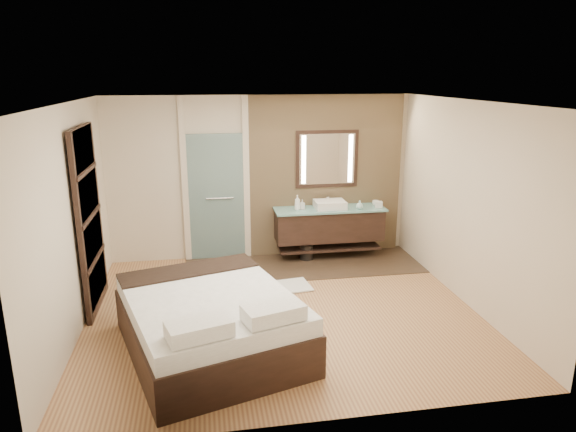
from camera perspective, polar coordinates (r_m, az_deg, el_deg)
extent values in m
plane|color=#905A3C|center=(6.88, -0.59, -10.53)|extent=(5.00, 5.00, 0.00)
cube|color=#36291D|center=(8.42, 1.72, -5.46)|extent=(3.80, 1.30, 0.01)
cube|color=tan|center=(8.73, 4.23, 4.45)|extent=(2.60, 0.08, 2.70)
cube|color=black|center=(8.64, 4.59, -1.00)|extent=(1.80, 0.50, 0.50)
cube|color=black|center=(8.76, 4.53, -3.45)|extent=(1.71, 0.45, 0.04)
cube|color=#8AD3CF|center=(8.55, 4.66, 0.76)|extent=(1.85, 0.55, 0.03)
cube|color=white|center=(8.53, 4.67, 1.28)|extent=(0.50, 0.38, 0.13)
cylinder|color=silver|center=(8.70, 4.37, 1.71)|extent=(0.03, 0.03, 0.18)
cylinder|color=silver|center=(8.64, 4.44, 2.16)|extent=(0.02, 0.10, 0.02)
cube|color=black|center=(8.63, 4.35, 6.34)|extent=(1.06, 0.03, 0.96)
cube|color=white|center=(8.61, 4.38, 6.32)|extent=(0.94, 0.01, 0.84)
cube|color=#FFE4BF|center=(8.52, 1.76, 6.26)|extent=(0.07, 0.01, 0.80)
cube|color=#FFE4BF|center=(8.71, 6.95, 6.36)|extent=(0.07, 0.01, 0.80)
cube|color=#9CC5C5|center=(8.54, -7.95, 2.03)|extent=(0.90, 0.05, 2.10)
cylinder|color=silver|center=(8.49, -7.60, 1.96)|extent=(0.45, 0.03, 0.03)
cube|color=beige|center=(8.48, -11.41, 3.86)|extent=(0.10, 0.08, 2.70)
cube|color=beige|center=(8.51, -4.65, 4.15)|extent=(0.10, 0.08, 2.70)
cube|color=black|center=(7.10, -21.20, -0.42)|extent=(0.06, 1.20, 2.40)
cube|color=beige|center=(7.35, -20.42, -6.65)|extent=(0.02, 1.06, 0.52)
cube|color=beige|center=(7.16, -20.85, -2.29)|extent=(0.02, 1.06, 0.52)
cube|color=beige|center=(7.01, -21.31, 2.29)|extent=(0.02, 1.06, 0.52)
cube|color=beige|center=(6.91, -21.79, 7.03)|extent=(0.02, 1.06, 0.52)
cube|color=black|center=(5.97, -8.54, -12.45)|extent=(2.28, 2.57, 0.47)
cube|color=silver|center=(5.82, -8.68, -9.54)|extent=(2.21, 2.50, 0.19)
cube|color=black|center=(6.50, -10.94, -5.98)|extent=(1.74, 0.95, 0.04)
cube|color=silver|center=(4.90, -9.85, -12.25)|extent=(0.66, 0.48, 0.15)
cube|color=silver|center=(5.13, -1.62, -10.66)|extent=(0.66, 0.48, 0.15)
cube|color=white|center=(7.57, -0.30, -7.86)|extent=(0.78, 0.59, 0.02)
cylinder|color=black|center=(8.62, 2.08, -4.02)|extent=(0.25, 0.25, 0.28)
cube|color=silver|center=(8.70, 10.03, 1.27)|extent=(0.14, 0.14, 0.10)
imported|color=white|center=(8.40, 1.05, 1.52)|extent=(0.12, 0.12, 0.24)
imported|color=#B2B2B2|center=(8.45, 1.59, 1.30)|extent=(0.08, 0.08, 0.16)
imported|color=silver|center=(8.54, 7.95, 1.25)|extent=(0.13, 0.13, 0.14)
imported|color=white|center=(8.82, 9.71, 1.45)|extent=(0.13, 0.13, 0.09)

